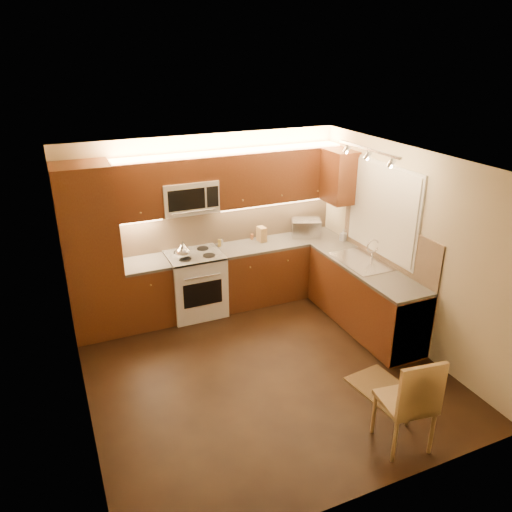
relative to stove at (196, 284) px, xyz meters
name	(u,v)px	position (x,y,z in m)	size (l,w,h in m)	color
floor	(263,370)	(0.30, -1.68, -0.46)	(4.00, 4.00, 0.01)	black
ceiling	(264,164)	(0.30, -1.68, 2.04)	(4.00, 4.00, 0.01)	beige
wall_back	(206,222)	(0.30, 0.32, 0.79)	(4.00, 0.01, 2.50)	#C4B48F
wall_front	(371,378)	(0.30, -3.67, 0.79)	(4.00, 0.01, 2.50)	#C4B48F
wall_left	(74,312)	(-1.70, -1.68, 0.79)	(0.01, 4.00, 2.50)	#C4B48F
wall_right	(408,249)	(2.30, -1.68, 0.79)	(0.01, 4.00, 2.50)	#C4B48F
pantry	(91,253)	(-1.35, 0.02, 0.69)	(0.70, 0.60, 2.30)	#4B2110
base_cab_back_left	(148,294)	(-0.69, 0.02, -0.03)	(0.62, 0.60, 0.86)	#4B2110
counter_back_left	(145,264)	(-0.69, 0.02, 0.42)	(0.62, 0.60, 0.04)	#353331
base_cab_back_right	(279,269)	(1.34, 0.02, -0.03)	(1.92, 0.60, 0.86)	#4B2110
counter_back_right	(280,242)	(1.34, 0.02, 0.42)	(1.92, 0.60, 0.04)	#353331
base_cab_right	(364,297)	(2.00, -1.28, -0.03)	(0.60, 2.00, 0.86)	#4B2110
counter_right	(367,267)	(2.00, -1.28, 0.42)	(0.60, 2.00, 0.04)	#353331
dishwasher	(397,321)	(2.00, -1.98, -0.03)	(0.58, 0.60, 0.84)	silver
backsplash_back	(229,222)	(0.65, 0.31, 0.74)	(3.30, 0.02, 0.60)	tan
backsplash_right	(387,242)	(2.29, -1.28, 0.74)	(0.02, 2.00, 0.60)	tan
upper_cab_back_left	(136,190)	(-0.69, 0.15, 1.42)	(0.62, 0.35, 0.75)	#4B2110
upper_cab_back_right	(277,175)	(1.34, 0.15, 1.42)	(1.92, 0.35, 0.75)	#4B2110
upper_cab_bridge	(187,169)	(0.00, 0.15, 1.63)	(0.76, 0.35, 0.31)	#4B2110
upper_cab_right_corner	(339,176)	(2.12, -0.28, 1.42)	(0.35, 0.50, 0.75)	#4B2110
stove	(196,284)	(0.00, 0.00, 0.00)	(0.76, 0.65, 0.92)	silver
microwave	(188,196)	(0.00, 0.14, 1.26)	(0.76, 0.38, 0.44)	silver
window_frame	(383,210)	(2.29, -1.12, 1.14)	(0.03, 1.44, 1.24)	silver
window_blinds	(382,210)	(2.27, -1.12, 1.14)	(0.02, 1.36, 1.16)	silver
sink	(361,257)	(2.00, -1.12, 0.52)	(0.52, 0.86, 0.15)	silver
faucet	(373,250)	(2.18, -1.12, 0.59)	(0.20, 0.04, 0.30)	silver
track_light_bar	(368,149)	(1.85, -1.27, 2.00)	(0.04, 1.20, 0.03)	silver
kettle	(183,250)	(-0.18, -0.09, 0.58)	(0.21, 0.21, 0.24)	silver
toaster_oven	(306,228)	(1.80, 0.06, 0.57)	(0.43, 0.32, 0.26)	silver
knife_block	(262,234)	(1.09, 0.13, 0.55)	(0.10, 0.16, 0.22)	olive
spice_jar_a	(221,242)	(0.47, 0.20, 0.49)	(0.05, 0.05, 0.10)	silver
spice_jar_b	(219,243)	(0.44, 0.18, 0.49)	(0.05, 0.05, 0.10)	olive
spice_jar_c	(222,242)	(0.49, 0.22, 0.49)	(0.05, 0.05, 0.10)	silver
spice_jar_d	(252,237)	(0.99, 0.25, 0.48)	(0.04, 0.04, 0.09)	#9D5D2F
soap_bottle	(343,235)	(2.22, -0.34, 0.53)	(0.08, 0.08, 0.17)	silver
rug	(384,389)	(1.40, -2.58, -0.45)	(0.53, 0.80, 0.01)	black
dining_chair	(406,399)	(1.05, -3.29, 0.06)	(0.46, 0.46, 1.04)	olive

